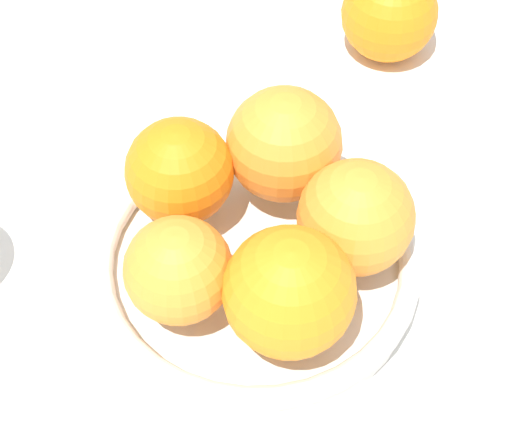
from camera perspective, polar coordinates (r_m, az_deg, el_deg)
ground_plane at (r=0.62m, az=0.00°, el=-4.13°), size 4.00×4.00×0.00m
fruit_bowl at (r=0.61m, az=0.00°, el=-3.24°), size 0.23×0.23×0.03m
orange_pile at (r=0.56m, az=0.58°, el=0.10°), size 0.20×0.20×0.08m
stray_orange at (r=0.77m, az=8.88°, el=13.23°), size 0.08×0.08×0.08m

